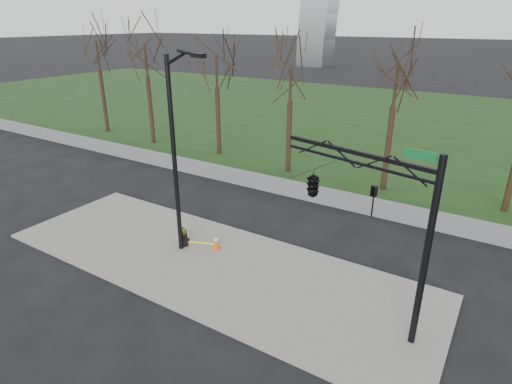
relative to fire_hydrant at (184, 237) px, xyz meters
The scene contains 10 objects.
ground 1.85m from the fire_hydrant, 15.36° to the right, with size 500.00×500.00×0.00m, color black.
sidewalk 1.84m from the fire_hydrant, 15.36° to the right, with size 18.00×6.00×0.10m, color slate.
grass_strip 29.58m from the fire_hydrant, 86.67° to the left, with size 120.00×40.00×0.06m, color black.
guardrail 7.72m from the fire_hydrant, 77.14° to the left, with size 60.00×0.30×0.90m, color #59595B.
tree_row 13.17m from the fire_hydrant, 65.33° to the left, with size 53.15×4.00×8.13m.
fire_hydrant is the anchor object (origin of this frame).
traffic_cone 1.42m from the fire_hydrant, 21.06° to the left, with size 0.40×0.40×0.62m.
street_light 4.20m from the fire_hydrant, 51.14° to the right, with size 2.34×0.83×8.21m.
traffic_signal_mast 7.49m from the fire_hydrant, ahead, with size 4.98×2.54×6.00m.
caution_tape 0.61m from the fire_hydrant, 19.64° to the left, with size 1.34×0.76×0.45m.
Camera 1 is at (9.35, -11.34, 9.10)m, focal length 29.49 mm.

